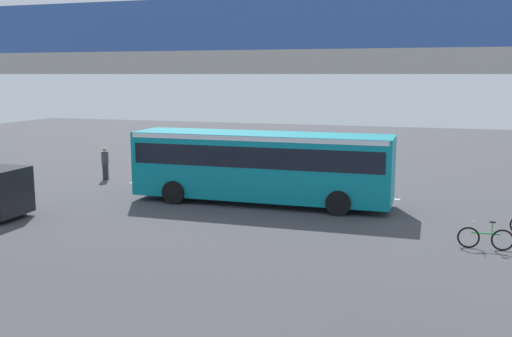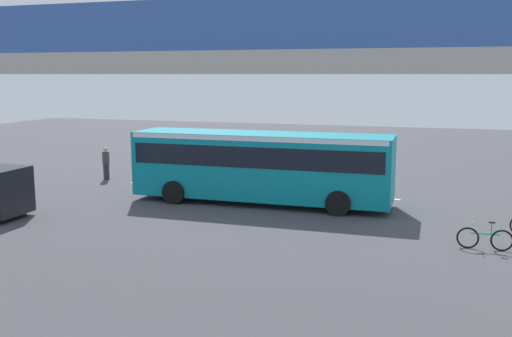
% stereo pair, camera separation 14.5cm
% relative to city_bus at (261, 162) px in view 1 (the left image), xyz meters
% --- Properties ---
extents(ground, '(80.00, 80.00, 0.00)m').
position_rel_city_bus_xyz_m(ground, '(1.06, -0.43, -1.88)').
color(ground, '#424247').
extents(city_bus, '(11.54, 2.85, 3.15)m').
position_rel_city_bus_xyz_m(city_bus, '(0.00, 0.00, 0.00)').
color(city_bus, '#0C8493').
rests_on(city_bus, ground).
extents(bicycle_green, '(1.77, 0.44, 0.96)m').
position_rel_city_bus_xyz_m(bicycle_green, '(-9.06, 4.43, -1.51)').
color(bicycle_green, black).
rests_on(bicycle_green, ground).
extents(pedestrian, '(0.38, 0.38, 1.79)m').
position_rel_city_bus_xyz_m(pedestrian, '(9.80, -3.05, -1.00)').
color(pedestrian, '#2D2D38').
rests_on(pedestrian, ground).
extents(traffic_sign, '(0.08, 0.60, 2.80)m').
position_rel_city_bus_xyz_m(traffic_sign, '(-1.78, -4.93, 0.01)').
color(traffic_sign, slate).
rests_on(traffic_sign, ground).
extents(lane_dash_leftmost, '(2.00, 0.20, 0.01)m').
position_rel_city_bus_xyz_m(lane_dash_leftmost, '(-4.94, -2.63, -1.88)').
color(lane_dash_leftmost, silver).
rests_on(lane_dash_leftmost, ground).
extents(lane_dash_left, '(2.00, 0.20, 0.01)m').
position_rel_city_bus_xyz_m(lane_dash_left, '(-0.94, -2.63, -1.88)').
color(lane_dash_left, silver).
rests_on(lane_dash_left, ground).
extents(lane_dash_centre, '(2.00, 0.20, 0.01)m').
position_rel_city_bus_xyz_m(lane_dash_centre, '(3.06, -2.63, -1.88)').
color(lane_dash_centre, silver).
rests_on(lane_dash_centre, ground).
extents(lane_dash_right, '(2.00, 0.20, 0.01)m').
position_rel_city_bus_xyz_m(lane_dash_right, '(7.06, -2.63, -1.88)').
color(lane_dash_right, silver).
rests_on(lane_dash_right, ground).
extents(pedestrian_overpass, '(24.83, 2.60, 7.32)m').
position_rel_city_bus_xyz_m(pedestrian_overpass, '(1.06, 11.16, 3.54)').
color(pedestrian_overpass, '#B2ADA5').
rests_on(pedestrian_overpass, ground).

